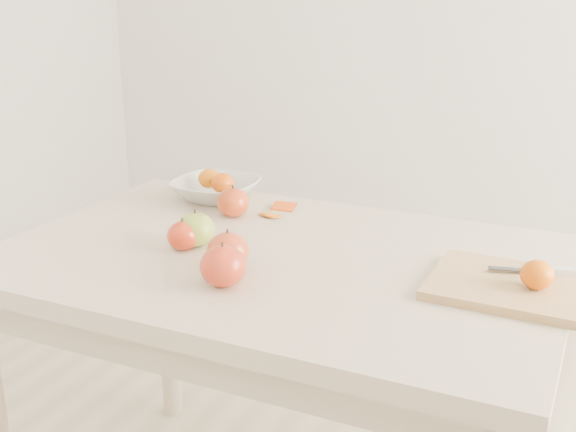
% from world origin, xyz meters
% --- Properties ---
extents(table, '(1.20, 0.80, 0.75)m').
position_xyz_m(table, '(0.00, 0.00, 0.65)').
color(table, beige).
rests_on(table, ground).
extents(cutting_board, '(0.34, 0.25, 0.02)m').
position_xyz_m(cutting_board, '(0.50, 0.01, 0.76)').
color(cutting_board, tan).
rests_on(cutting_board, table).
extents(board_tangerine, '(0.06, 0.06, 0.05)m').
position_xyz_m(board_tangerine, '(0.53, -0.00, 0.80)').
color(board_tangerine, '#C95907').
rests_on(board_tangerine, cutting_board).
extents(fruit_bowl, '(0.22, 0.22, 0.05)m').
position_xyz_m(fruit_bowl, '(-0.33, 0.29, 0.78)').
color(fruit_bowl, silver).
rests_on(fruit_bowl, table).
extents(bowl_tangerine_near, '(0.06, 0.06, 0.05)m').
position_xyz_m(bowl_tangerine_near, '(-0.35, 0.30, 0.80)').
color(bowl_tangerine_near, orange).
rests_on(bowl_tangerine_near, fruit_bowl).
extents(bowl_tangerine_far, '(0.06, 0.06, 0.05)m').
position_xyz_m(bowl_tangerine_far, '(-0.30, 0.28, 0.80)').
color(bowl_tangerine_far, '#D94807').
rests_on(bowl_tangerine_far, fruit_bowl).
extents(orange_peel_a, '(0.06, 0.05, 0.01)m').
position_xyz_m(orange_peel_a, '(-0.13, 0.29, 0.75)').
color(orange_peel_a, '#D8490F').
rests_on(orange_peel_a, table).
extents(orange_peel_b, '(0.05, 0.05, 0.01)m').
position_xyz_m(orange_peel_b, '(-0.13, 0.22, 0.75)').
color(orange_peel_b, orange).
rests_on(orange_peel_b, table).
extents(paring_knife, '(0.17, 0.07, 0.01)m').
position_xyz_m(paring_knife, '(0.55, 0.08, 0.78)').
color(paring_knife, silver).
rests_on(paring_knife, cutting_board).
extents(apple_green, '(0.08, 0.08, 0.08)m').
position_xyz_m(apple_green, '(-0.19, -0.03, 0.79)').
color(apple_green, '#5B881D').
rests_on(apple_green, table).
extents(apple_red_b, '(0.07, 0.07, 0.06)m').
position_xyz_m(apple_red_b, '(-0.20, -0.07, 0.78)').
color(apple_red_b, maroon).
rests_on(apple_red_b, table).
extents(apple_red_a, '(0.08, 0.08, 0.07)m').
position_xyz_m(apple_red_a, '(-0.21, 0.18, 0.79)').
color(apple_red_a, maroon).
rests_on(apple_red_a, table).
extents(apple_red_e, '(0.09, 0.09, 0.08)m').
position_xyz_m(apple_red_e, '(-0.05, -0.12, 0.79)').
color(apple_red_e, maroon).
rests_on(apple_red_e, table).
extents(apple_red_c, '(0.09, 0.09, 0.08)m').
position_xyz_m(apple_red_c, '(-0.02, -0.20, 0.79)').
color(apple_red_c, '#A01110').
rests_on(apple_red_c, table).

